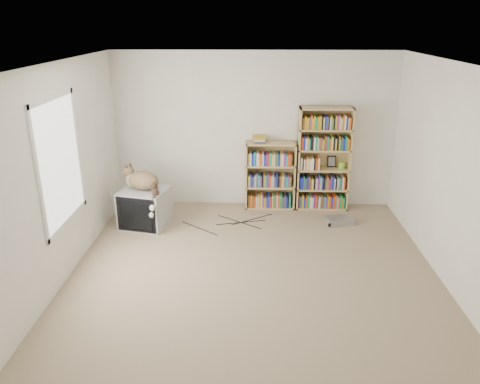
{
  "coord_description": "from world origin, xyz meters",
  "views": [
    {
      "loc": [
        -0.02,
        -4.89,
        2.94
      ],
      "look_at": [
        -0.19,
        1.0,
        0.76
      ],
      "focal_mm": 35.0,
      "sensor_mm": 36.0,
      "label": 1
    }
  ],
  "objects_px": {
    "cat": "(144,184)",
    "bookcase_tall": "(323,161)",
    "crt_tv": "(145,208)",
    "dvd_player": "(339,221)",
    "bookcase_short": "(270,178)"
  },
  "relations": [
    {
      "from": "crt_tv",
      "to": "dvd_player",
      "type": "height_order",
      "value": "crt_tv"
    },
    {
      "from": "bookcase_short",
      "to": "dvd_player",
      "type": "bearing_deg",
      "value": -32.16
    },
    {
      "from": "crt_tv",
      "to": "dvd_player",
      "type": "xyz_separation_m",
      "value": [
        2.94,
        0.15,
        -0.24
      ]
    },
    {
      "from": "cat",
      "to": "bookcase_tall",
      "type": "relative_size",
      "value": 0.44
    },
    {
      "from": "cat",
      "to": "bookcase_tall",
      "type": "height_order",
      "value": "bookcase_tall"
    },
    {
      "from": "dvd_player",
      "to": "crt_tv",
      "type": "bearing_deg",
      "value": 168.19
    },
    {
      "from": "bookcase_short",
      "to": "dvd_player",
      "type": "height_order",
      "value": "bookcase_short"
    },
    {
      "from": "crt_tv",
      "to": "dvd_player",
      "type": "distance_m",
      "value": 2.96
    },
    {
      "from": "crt_tv",
      "to": "dvd_player",
      "type": "bearing_deg",
      "value": 15.7
    },
    {
      "from": "crt_tv",
      "to": "cat",
      "type": "xyz_separation_m",
      "value": [
        0.02,
        -0.03,
        0.39
      ]
    },
    {
      "from": "bookcase_short",
      "to": "dvd_player",
      "type": "relative_size",
      "value": 2.82
    },
    {
      "from": "bookcase_short",
      "to": "crt_tv",
      "type": "bearing_deg",
      "value": -157.01
    },
    {
      "from": "bookcase_short",
      "to": "dvd_player",
      "type": "distance_m",
      "value": 1.32
    },
    {
      "from": "bookcase_short",
      "to": "dvd_player",
      "type": "xyz_separation_m",
      "value": [
        1.05,
        -0.66,
        -0.46
      ]
    },
    {
      "from": "cat",
      "to": "dvd_player",
      "type": "distance_m",
      "value": 3.0
    }
  ]
}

